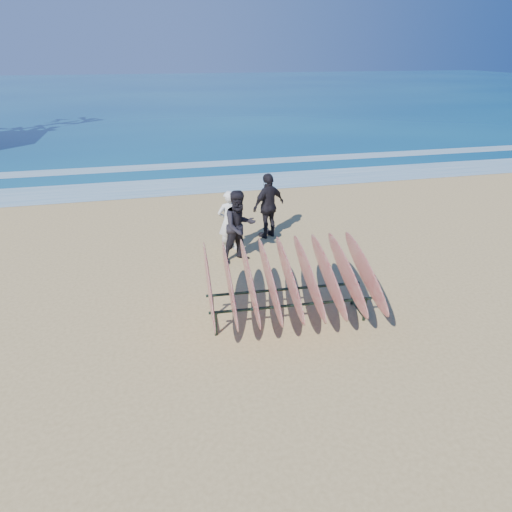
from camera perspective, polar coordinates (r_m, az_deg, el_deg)
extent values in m
plane|color=tan|center=(9.44, 1.15, -7.22)|extent=(120.00, 120.00, 0.00)
plane|color=navy|center=(62.99, -12.34, 19.46)|extent=(160.00, 160.00, 0.00)
plane|color=white|center=(18.55, -6.75, 8.84)|extent=(160.00, 160.00, 0.00)
plane|color=white|center=(21.93, -7.95, 11.20)|extent=(160.00, 160.00, 0.00)
cylinder|color=black|center=(8.69, -5.07, -8.46)|extent=(0.06, 0.06, 0.50)
cylinder|color=black|center=(9.35, 13.42, -6.53)|extent=(0.06, 0.06, 0.50)
cylinder|color=black|center=(9.24, -5.46, -6.29)|extent=(0.06, 0.06, 0.50)
cylinder|color=black|center=(9.86, 11.98, -4.64)|extent=(0.06, 0.06, 0.50)
cylinder|color=black|center=(8.77, 4.59, -6.17)|extent=(3.20, 0.25, 0.06)
cylinder|color=black|center=(9.32, 3.60, -4.17)|extent=(3.20, 0.25, 0.06)
cylinder|color=black|center=(9.05, -5.23, -8.26)|extent=(0.08, 0.65, 0.04)
cylinder|color=black|center=(9.69, 12.59, -6.43)|extent=(0.08, 0.65, 0.04)
ellipsoid|color=maroon|center=(8.61, -5.91, -3.43)|extent=(0.21, 2.52, 1.17)
ellipsoid|color=maroon|center=(8.64, -3.35, -3.23)|extent=(0.21, 2.52, 1.17)
ellipsoid|color=maroon|center=(8.69, -0.81, -3.03)|extent=(0.21, 2.52, 1.17)
ellipsoid|color=maroon|center=(8.75, 1.70, -2.82)|extent=(0.21, 2.52, 1.17)
ellipsoid|color=maroon|center=(8.83, 4.16, -2.62)|extent=(0.21, 2.52, 1.17)
ellipsoid|color=maroon|center=(8.93, 6.58, -2.41)|extent=(0.21, 2.52, 1.17)
ellipsoid|color=maroon|center=(9.04, 8.94, -2.20)|extent=(0.21, 2.52, 1.17)
ellipsoid|color=maroon|center=(9.16, 11.24, -1.99)|extent=(0.21, 2.52, 1.17)
ellipsoid|color=maroon|center=(9.31, 13.47, -1.79)|extent=(0.21, 2.52, 1.17)
imported|color=silver|center=(12.00, -3.39, 4.32)|extent=(0.67, 0.51, 1.67)
imported|color=black|center=(11.38, -2.09, 3.69)|extent=(1.07, 0.95, 1.85)
imported|color=black|center=(12.92, 1.58, 6.30)|extent=(1.18, 0.90, 1.86)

